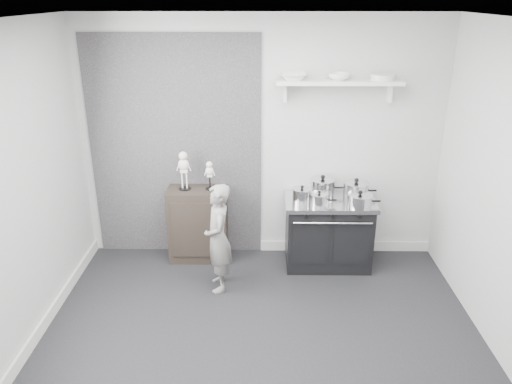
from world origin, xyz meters
TOP-DOWN VIEW (x-y plane):
  - ground at (0.00, 0.00)m, footprint 4.00×4.00m
  - room_shell at (-0.09, 0.15)m, footprint 4.02×3.62m
  - wall_shelf at (0.80, 1.68)m, footprint 1.30×0.26m
  - stove at (0.75, 1.48)m, footprint 0.98×0.61m
  - side_cabinet at (-0.71, 1.61)m, footprint 0.65×0.38m
  - child at (-0.43, 0.96)m, footprint 0.34×0.46m
  - pot_front_left at (0.44, 1.40)m, footprint 0.30×0.21m
  - pot_back_left at (0.68, 1.63)m, footprint 0.37×0.28m
  - pot_back_right at (1.04, 1.56)m, footprint 0.37×0.28m
  - pot_front_right at (1.04, 1.31)m, footprint 0.35×0.26m
  - pot_front_center at (0.61, 1.33)m, footprint 0.29×0.20m
  - skeleton_full at (-0.84, 1.61)m, footprint 0.14×0.09m
  - skeleton_torso at (-0.56, 1.61)m, footprint 0.10×0.07m
  - bowl_large at (0.33, 1.67)m, footprint 0.29×0.29m
  - bowl_small at (0.80, 1.67)m, footprint 0.22×0.22m
  - plate_stack at (1.24, 1.67)m, footprint 0.25×0.25m

SIDE VIEW (x-z plane):
  - ground at x=0.00m, z-range 0.00..0.00m
  - stove at x=0.75m, z-range 0.00..0.79m
  - side_cabinet at x=-0.71m, z-range 0.00..0.85m
  - child at x=-0.43m, z-range 0.00..1.15m
  - pot_front_center at x=0.61m, z-range 0.77..0.93m
  - pot_front_right at x=1.04m, z-range 0.76..0.94m
  - pot_front_left at x=0.44m, z-range 0.77..0.96m
  - pot_back_right at x=1.04m, z-range 0.76..0.98m
  - pot_back_left at x=0.68m, z-range 0.76..0.99m
  - skeleton_torso at x=-0.56m, z-range 0.85..1.22m
  - skeleton_full at x=-0.84m, z-range 0.85..1.35m
  - room_shell at x=-0.09m, z-range 0.28..2.99m
  - wall_shelf at x=0.80m, z-range 1.89..2.13m
  - plate_stack at x=1.24m, z-range 2.04..2.10m
  - bowl_small at x=0.80m, z-range 2.04..2.11m
  - bowl_large at x=0.33m, z-range 2.04..2.11m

